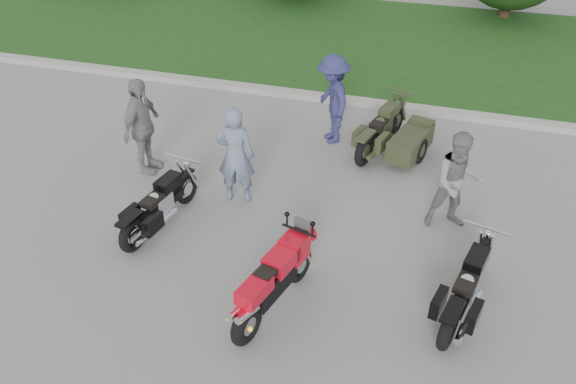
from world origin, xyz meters
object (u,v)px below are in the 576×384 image
(cruiser_sidecar, at_px, (397,138))
(person_stripe, at_px, (236,155))
(sportbike_red, at_px, (273,281))
(person_back, at_px, (142,127))
(person_denim, at_px, (332,100))
(cruiser_right, at_px, (465,291))
(person_grey, at_px, (457,182))
(cruiser_left, at_px, (158,208))

(cruiser_sidecar, distance_m, person_stripe, 3.48)
(sportbike_red, xyz_separation_m, person_back, (-3.44, 2.80, 0.40))
(person_denim, bearing_deg, person_back, -85.33)
(sportbike_red, relative_size, person_back, 1.01)
(person_back, bearing_deg, person_denim, -53.73)
(person_denim, bearing_deg, cruiser_right, 3.72)
(person_denim, bearing_deg, person_grey, 18.75)
(cruiser_sidecar, bearing_deg, person_stripe, -121.23)
(cruiser_sidecar, bearing_deg, cruiser_left, -119.06)
(cruiser_right, height_order, person_back, person_back)
(cruiser_sidecar, height_order, person_denim, person_denim)
(cruiser_left, relative_size, cruiser_right, 0.99)
(cruiser_right, height_order, person_denim, person_denim)
(sportbike_red, height_order, person_grey, person_grey)
(cruiser_sidecar, bearing_deg, person_denim, -173.67)
(cruiser_left, distance_m, person_denim, 4.30)
(cruiser_right, height_order, person_stripe, person_stripe)
(cruiser_left, bearing_deg, person_grey, 27.50)
(person_denim, bearing_deg, sportbike_red, -26.43)
(person_back, bearing_deg, cruiser_sidecar, -65.44)
(person_grey, xyz_separation_m, person_back, (-5.71, 0.10, 0.08))
(cruiser_right, bearing_deg, person_grey, 112.40)
(person_grey, bearing_deg, cruiser_left, 179.16)
(cruiser_right, bearing_deg, person_denim, 138.41)
(sportbike_red, relative_size, cruiser_left, 0.95)
(person_denim, bearing_deg, cruiser_sidecar, 50.21)
(sportbike_red, xyz_separation_m, cruiser_right, (2.54, 0.69, -0.13))
(sportbike_red, relative_size, person_denim, 1.03)
(person_stripe, bearing_deg, person_back, -20.77)
(cruiser_right, bearing_deg, sportbike_red, -150.10)
(cruiser_sidecar, relative_size, person_back, 1.13)
(cruiser_left, distance_m, person_back, 1.95)
(sportbike_red, xyz_separation_m, cruiser_left, (-2.40, 1.25, -0.14))
(person_stripe, height_order, person_denim, person_denim)
(cruiser_right, distance_m, person_back, 6.37)
(cruiser_sidecar, relative_size, person_grey, 1.23)
(person_back, bearing_deg, cruiser_left, -144.52)
(sportbike_red, distance_m, cruiser_left, 2.71)
(cruiser_left, xyz_separation_m, cruiser_right, (4.94, -0.56, 0.01))
(cruiser_right, distance_m, person_denim, 5.16)
(person_stripe, relative_size, person_denim, 0.98)
(person_stripe, distance_m, person_back, 2.05)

